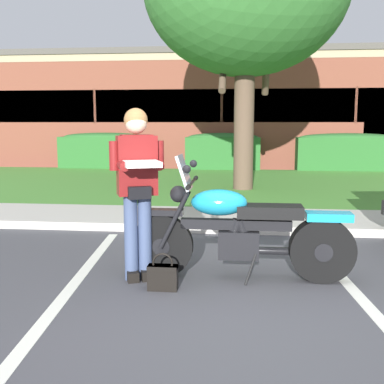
{
  "coord_description": "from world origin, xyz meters",
  "views": [
    {
      "loc": [
        -0.11,
        -3.88,
        1.56
      ],
      "look_at": [
        -0.62,
        0.89,
        0.85
      ],
      "focal_mm": 43.64,
      "sensor_mm": 36.0,
      "label": 1
    }
  ],
  "objects": [
    {
      "name": "hedge_center_right",
      "position": [
        3.28,
        11.59,
        0.65
      ],
      "size": [
        3.25,
        0.9,
        1.24
      ],
      "color": "#286028",
      "rests_on": "ground"
    },
    {
      "name": "brick_building",
      "position": [
        -0.81,
        17.23,
        2.04
      ],
      "size": [
        25.93,
        10.66,
        4.08
      ],
      "color": "brown",
      "rests_on": "ground"
    },
    {
      "name": "grass_lawn",
      "position": [
        0.0,
        7.84,
        0.03
      ],
      "size": [
        60.0,
        7.12,
        0.06
      ],
      "primitive_type": "cube",
      "color": "#478433",
      "rests_on": "ground"
    },
    {
      "name": "ground_plane",
      "position": [
        0.0,
        0.0,
        0.0
      ],
      "size": [
        140.0,
        140.0,
        0.0
      ],
      "primitive_type": "plane",
      "color": "#424247"
    },
    {
      "name": "stall_stripe_1",
      "position": [
        0.98,
        0.2,
        0.0
      ],
      "size": [
        0.49,
        4.39,
        0.01
      ],
      "primitive_type": "cube",
      "rotation": [
        0.0,
        0.0,
        0.09
      ],
      "color": "silver",
      "rests_on": "ground"
    },
    {
      "name": "hedge_left",
      "position": [
        -4.74,
        11.59,
        0.65
      ],
      "size": [
        3.0,
        0.9,
        1.24
      ],
      "color": "#286028",
      "rests_on": "ground"
    },
    {
      "name": "curb_strip",
      "position": [
        0.0,
        2.68,
        0.06
      ],
      "size": [
        60.0,
        0.2,
        0.12
      ],
      "primitive_type": "cube",
      "color": "#B7B2A8",
      "rests_on": "ground"
    },
    {
      "name": "hedge_center_left",
      "position": [
        -0.73,
        11.59,
        0.65
      ],
      "size": [
        2.42,
        0.9,
        1.24
      ],
      "color": "#286028",
      "rests_on": "ground"
    },
    {
      "name": "motorcycle",
      "position": [
        -0.03,
        0.7,
        0.49
      ],
      "size": [
        2.24,
        0.82,
        1.26
      ],
      "color": "black",
      "rests_on": "ground"
    },
    {
      "name": "rider_person",
      "position": [
        -1.12,
        0.57,
        1.01
      ],
      "size": [
        0.56,
        0.66,
        1.7
      ],
      "color": "black",
      "rests_on": "ground"
    },
    {
      "name": "concrete_walk",
      "position": [
        0.0,
        3.53,
        0.04
      ],
      "size": [
        60.0,
        1.5,
        0.08
      ],
      "primitive_type": "cube",
      "color": "#B7B2A8",
      "rests_on": "ground"
    },
    {
      "name": "stall_stripe_0",
      "position": [
        -1.71,
        0.2,
        0.0
      ],
      "size": [
        0.49,
        4.39,
        0.01
      ],
      "primitive_type": "cube",
      "rotation": [
        0.0,
        0.0,
        0.09
      ],
      "color": "silver",
      "rests_on": "ground"
    },
    {
      "name": "handbag",
      "position": [
        -0.83,
        0.29,
        0.14
      ],
      "size": [
        0.28,
        0.13,
        0.36
      ],
      "color": "black",
      "rests_on": "ground"
    }
  ]
}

